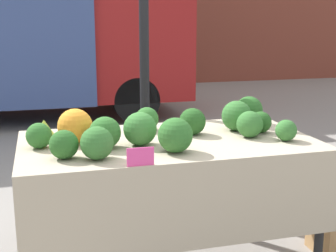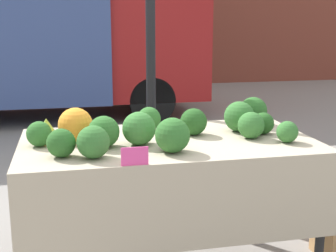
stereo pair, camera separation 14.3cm
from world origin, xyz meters
name	(u,v)px [view 2 (the right image)]	position (x,y,z in m)	size (l,w,h in m)	color
tent_pole	(151,64)	(0.05, 0.85, 1.14)	(0.07, 0.07, 2.28)	black
parked_truck	(38,24)	(-0.92, 4.73, 1.40)	(4.47, 1.82, 2.72)	#384C84
market_table	(170,159)	(0.00, -0.06, 0.69)	(1.65, 0.90, 0.78)	tan
orange_cauliflower	(75,125)	(-0.51, 0.06, 0.88)	(0.19, 0.19, 0.19)	orange
romanesco_head	(47,128)	(-0.68, 0.22, 0.84)	(0.14, 0.14, 0.11)	#93B238
broccoli_head_0	(251,125)	(0.47, -0.07, 0.86)	(0.15, 0.15, 0.15)	#336B2D
broccoli_head_1	(93,142)	(-0.44, -0.28, 0.87)	(0.16, 0.16, 0.16)	#336B2D
broccoli_head_2	(149,119)	(-0.06, 0.26, 0.86)	(0.15, 0.15, 0.15)	#2D6628
broccoli_head_3	(172,135)	(-0.03, -0.26, 0.87)	(0.18, 0.18, 0.18)	#2D6628
broccoli_head_4	(194,122)	(0.17, 0.08, 0.86)	(0.16, 0.16, 0.16)	#23511E
broccoli_head_5	(39,134)	(-0.71, 0.01, 0.85)	(0.14, 0.14, 0.14)	#2D6628
broccoli_head_6	(61,143)	(-0.59, -0.23, 0.86)	(0.14, 0.14, 0.14)	#285B23
broccoli_head_7	(239,117)	(0.47, 0.11, 0.88)	(0.19, 0.19, 0.19)	#336B2D
broccoli_head_8	(287,132)	(0.63, -0.20, 0.84)	(0.12, 0.12, 0.12)	#336B2D
broccoli_head_9	(83,125)	(-0.46, 0.25, 0.84)	(0.11, 0.11, 0.11)	#336B2D
broccoli_head_10	(104,132)	(-0.37, -0.08, 0.87)	(0.17, 0.17, 0.17)	#2D6628
broccoli_head_11	(253,111)	(0.63, 0.27, 0.87)	(0.18, 0.18, 0.18)	#285B23
broccoli_head_12	(139,128)	(-0.18, -0.08, 0.88)	(0.18, 0.18, 0.18)	#387533
broccoli_head_13	(263,123)	(0.58, 0.02, 0.85)	(0.13, 0.13, 0.13)	#23511E
price_sign	(135,156)	(-0.25, -0.44, 0.83)	(0.13, 0.01, 0.09)	#EF4793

